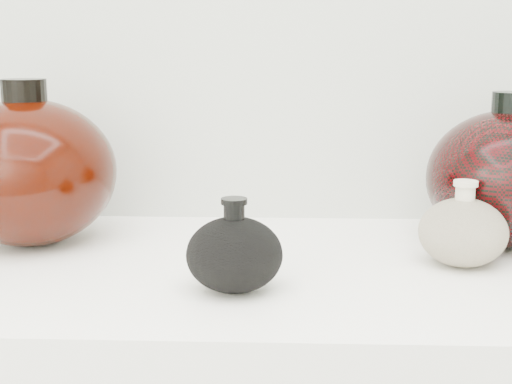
{
  "coord_description": "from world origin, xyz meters",
  "views": [
    {
      "loc": [
        0.0,
        0.07,
        1.18
      ],
      "look_at": [
        -0.03,
        0.92,
        1.0
      ],
      "focal_mm": 50.0,
      "sensor_mm": 36.0,
      "label": 1
    }
  ],
  "objects_px": {
    "black_gourd_vase": "(234,254)",
    "right_round_pot": "(508,178)",
    "left_round_pot": "(29,172)",
    "cream_gourd_vase": "(463,231)"
  },
  "relations": [
    {
      "from": "black_gourd_vase",
      "to": "right_round_pot",
      "type": "bearing_deg",
      "value": 29.62
    },
    {
      "from": "black_gourd_vase",
      "to": "left_round_pot",
      "type": "bearing_deg",
      "value": 147.77
    },
    {
      "from": "right_round_pot",
      "to": "black_gourd_vase",
      "type": "bearing_deg",
      "value": -150.38
    },
    {
      "from": "cream_gourd_vase",
      "to": "left_round_pot",
      "type": "relative_size",
      "value": 0.46
    },
    {
      "from": "cream_gourd_vase",
      "to": "right_round_pot",
      "type": "relative_size",
      "value": 0.43
    },
    {
      "from": "left_round_pot",
      "to": "black_gourd_vase",
      "type": "bearing_deg",
      "value": -32.23
    },
    {
      "from": "black_gourd_vase",
      "to": "left_round_pot",
      "type": "distance_m",
      "value": 0.36
    },
    {
      "from": "cream_gourd_vase",
      "to": "left_round_pot",
      "type": "distance_m",
      "value": 0.59
    },
    {
      "from": "cream_gourd_vase",
      "to": "left_round_pot",
      "type": "height_order",
      "value": "left_round_pot"
    },
    {
      "from": "left_round_pot",
      "to": "right_round_pot",
      "type": "distance_m",
      "value": 0.67
    }
  ]
}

